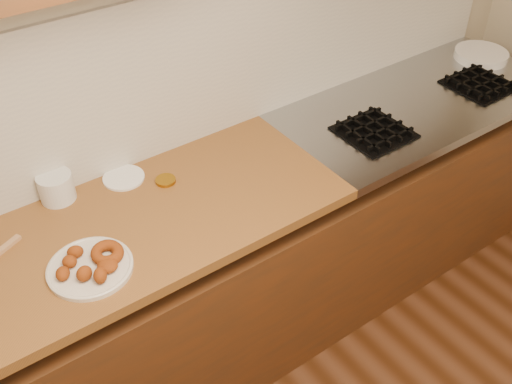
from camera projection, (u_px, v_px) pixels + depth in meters
wall_back at (132, 44)px, 1.98m from camera, size 4.00×0.02×2.70m
base_cabinet at (199, 295)px, 2.40m from camera, size 3.60×0.60×0.77m
butcher_block at (3, 283)px, 1.79m from camera, size 2.30×0.62×0.04m
stovetop at (419, 102)px, 2.60m from camera, size 1.30×0.62×0.04m
backsplash at (140, 86)px, 2.07m from camera, size 3.60×0.02×0.60m
burner_grates at (430, 105)px, 2.52m from camera, size 0.91×0.26×0.03m
donut_plate at (90, 268)px, 1.80m from camera, size 0.26×0.26×0.01m
ring_donut at (107, 253)px, 1.82m from camera, size 0.14×0.14×0.04m
fried_dough_chunks at (86, 267)px, 1.77m from camera, size 0.19×0.19×0.05m
plastic_tub at (56, 187)px, 2.03m from camera, size 0.15×0.15×0.10m
tub_lid at (124, 178)px, 2.15m from camera, size 0.15×0.15×0.01m
brass_jar_lid at (166, 180)px, 2.13m from camera, size 0.08×0.08×0.01m
plate_stack at (481, 55)px, 2.86m from camera, size 0.25×0.25×0.04m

